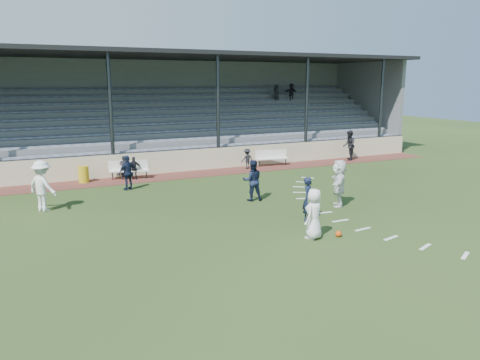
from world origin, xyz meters
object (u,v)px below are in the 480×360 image
bench_left (129,168)px  football (339,234)px  bench_right (272,156)px  trash_bin (84,174)px  player_navy_lead (308,199)px  official (349,145)px  player_white_lead (314,214)px

bench_left → football: bearing=-57.4°
bench_right → trash_bin: 10.80m
bench_right → player_navy_lead: (-4.32, -10.35, 0.21)m
bench_left → player_navy_lead: player_navy_lead is taller
bench_right → football: bearing=-102.2°
football → player_navy_lead: (0.16, 2.02, 0.69)m
bench_right → official: size_ratio=1.07×
trash_bin → player_navy_lead: (6.48, -10.23, 0.37)m
bench_left → football: size_ratio=9.89×
player_navy_lead → official: size_ratio=0.84×
bench_left → player_navy_lead: (4.24, -10.18, 0.21)m
trash_bin → player_white_lead: 13.22m
football → official: official is taller
football → player_white_lead: (-0.83, 0.23, 0.72)m
trash_bin → player_white_lead: player_white_lead is taller
player_white_lead → official: size_ratio=0.86×
football → player_white_lead: size_ratio=0.13×
trash_bin → player_white_lead: (5.49, -12.02, 0.39)m
trash_bin → official: bearing=-1.0°
player_navy_lead → bench_right: bearing=28.7°
bench_left → trash_bin: 2.24m
trash_bin → football: (6.32, -12.25, -0.33)m
player_navy_lead → football: bearing=-133.3°
bench_left → bench_right: bearing=15.2°
trash_bin → official: (16.22, -0.27, 0.54)m
bench_right → bench_left: bearing=-171.1°
trash_bin → bench_left: bearing=-1.2°
bench_right → football: (-4.48, -12.38, -0.48)m
bench_right → trash_bin: bearing=-171.6°
bench_left → player_white_lead: 12.41m
bench_left → official: 13.99m
trash_bin → official: 16.23m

